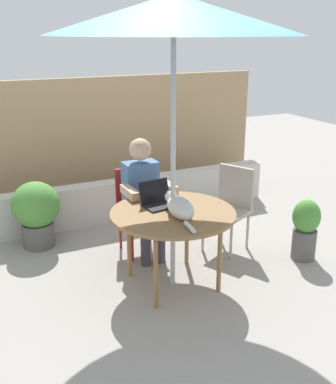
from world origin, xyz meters
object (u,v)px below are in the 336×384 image
at_px(patio_umbrella, 174,15).
at_px(potted_plant_near_fence, 36,211).
at_px(potted_plant_by_chair, 305,228).
at_px(chair_empty, 231,202).
at_px(patio_table, 173,217).
at_px(chair_occupied, 138,203).
at_px(person_seated, 143,192).
at_px(laptop, 157,198).
at_px(cat, 179,207).

bearing_deg(patio_umbrella, potted_plant_near_fence, 125.14).
distance_m(patio_umbrella, potted_plant_by_chair, 2.44).
bearing_deg(chair_empty, patio_table, -153.63).
bearing_deg(chair_empty, chair_occupied, 156.75).
height_order(patio_table, patio_umbrella, patio_umbrella).
bearing_deg(person_seated, chair_occupied, 90.00).
distance_m(laptop, potted_plant_by_chair, 1.57).
bearing_deg(patio_table, potted_plant_by_chair, -4.75).
distance_m(chair_empty, laptop, 1.01).
relative_size(chair_occupied, chair_empty, 1.00).
bearing_deg(laptop, chair_occupied, 85.09).
bearing_deg(potted_plant_near_fence, patio_umbrella, -54.86).
bearing_deg(potted_plant_by_chair, person_seated, 151.01).
bearing_deg(person_seated, potted_plant_by_chair, -28.99).
xyz_separation_m(person_seated, laptop, (-0.05, -0.45, 0.09)).
bearing_deg(chair_empty, cat, -147.89).
distance_m(patio_table, potted_plant_near_fence, 1.66).
relative_size(patio_table, potted_plant_by_chair, 1.75).
bearing_deg(chair_empty, potted_plant_by_chair, -46.69).
xyz_separation_m(chair_empty, laptop, (-0.95, -0.23, 0.26)).
bearing_deg(patio_table, laptop, 103.65).
bearing_deg(potted_plant_by_chair, chair_occupied, 146.40).
bearing_deg(chair_occupied, laptop, -94.91).
height_order(patio_umbrella, potted_plant_by_chair, patio_umbrella).
bearing_deg(cat, patio_umbrella, 91.30).
bearing_deg(patio_umbrella, potted_plant_by_chair, -4.75).
bearing_deg(laptop, chair_empty, 13.49).
distance_m(patio_table, chair_occupied, 0.84).
distance_m(laptop, cat, 0.34).
height_order(chair_occupied, laptop, laptop).
bearing_deg(laptop, person_seated, 83.41).
bearing_deg(chair_occupied, patio_umbrella, -90.00).
relative_size(patio_table, patio_umbrella, 0.45).
distance_m(chair_occupied, person_seated, 0.23).
height_order(patio_umbrella, laptop, patio_umbrella).
relative_size(patio_table, cat, 1.70).
bearing_deg(chair_empty, person_seated, 165.74).
bearing_deg(cat, patio_table, 91.30).
xyz_separation_m(patio_umbrella, cat, (0.00, -0.12, -1.53)).
bearing_deg(potted_plant_near_fence, laptop, -51.62).
bearing_deg(patio_table, chair_occupied, 90.00).
relative_size(patio_umbrella, person_seated, 2.04).
relative_size(patio_table, laptop, 3.34).
xyz_separation_m(cat, potted_plant_near_fence, (-0.95, 1.46, -0.39)).
bearing_deg(potted_plant_by_chair, patio_umbrella, 175.25).
xyz_separation_m(chair_empty, cat, (-0.89, -0.56, 0.28)).
bearing_deg(person_seated, laptop, -96.59).
height_order(chair_empty, cat, cat).
xyz_separation_m(chair_empty, person_seated, (-0.89, 0.23, 0.17)).
distance_m(chair_empty, person_seated, 0.94).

